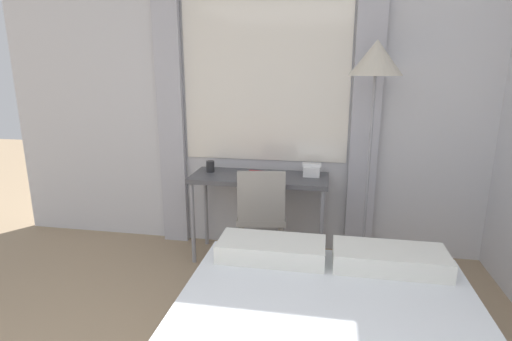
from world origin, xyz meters
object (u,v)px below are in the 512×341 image
object	(u,v)px
desk	(259,184)
standing_lamp	(376,70)
book	(258,175)
telephone	(312,170)
mug	(210,166)
desk_chair	(261,212)

from	to	relation	value
desk	standing_lamp	size ratio (longest dim) A/B	0.63
book	telephone	bearing A→B (deg)	14.22
telephone	mug	world-z (taller)	telephone
standing_lamp	telephone	bearing A→B (deg)	152.63
standing_lamp	mug	bearing A→B (deg)	172.07
telephone	book	world-z (taller)	telephone
telephone	mug	distance (m)	0.90
book	desk_chair	bearing A→B (deg)	-72.34
mug	desk	bearing A→B (deg)	-6.82
telephone	book	bearing A→B (deg)	-165.78
standing_lamp	desk	bearing A→B (deg)	171.52
desk	standing_lamp	world-z (taller)	standing_lamp
desk	telephone	bearing A→B (deg)	12.58
standing_lamp	mug	xyz separation A→B (m)	(-1.35, 0.19, -0.84)
desk	book	distance (m)	0.09
desk_chair	mug	distance (m)	0.64
desk	mug	distance (m)	0.47
desk	mug	xyz separation A→B (m)	(-0.45, 0.05, 0.13)
mug	telephone	bearing A→B (deg)	2.86
book	mug	bearing A→B (deg)	171.21
mug	book	bearing A→B (deg)	-8.79
standing_lamp	book	distance (m)	1.26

